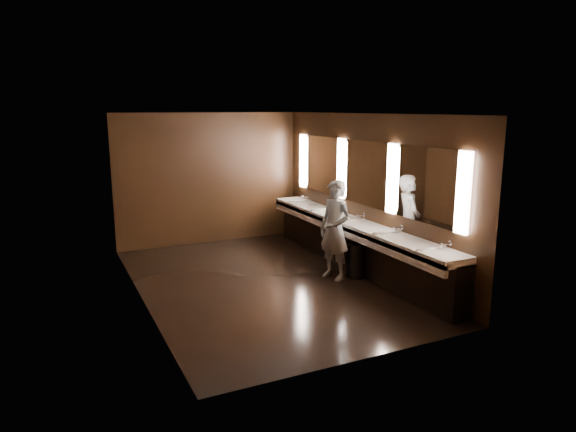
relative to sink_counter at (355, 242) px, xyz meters
name	(u,v)px	position (x,y,z in m)	size (l,w,h in m)	color
floor	(264,282)	(-1.79, 0.00, -0.50)	(6.00, 6.00, 0.00)	black
ceiling	(262,114)	(-1.79, 0.00, 2.30)	(4.00, 6.00, 0.02)	#2D2D2B
wall_back	(209,179)	(-1.79, 3.00, 0.90)	(4.00, 0.02, 2.80)	black
wall_front	(368,244)	(-1.79, -3.00, 0.90)	(4.00, 0.02, 2.80)	black
wall_left	(138,212)	(-3.79, 0.00, 0.90)	(0.02, 6.00, 2.80)	black
wall_right	(366,193)	(0.21, 0.00, 0.90)	(0.02, 6.00, 2.80)	black
sink_counter	(355,242)	(0.00, 0.00, 0.00)	(0.55, 5.40, 1.01)	black
mirror_band	(365,173)	(0.19, 0.00, 1.25)	(0.06, 5.03, 1.15)	#FFE2D2
person	(335,230)	(-0.60, -0.31, 0.36)	(0.62, 0.41, 1.71)	#7D94BA
trash_bin	(356,260)	(-0.22, -0.41, -0.20)	(0.38, 0.38, 0.60)	black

